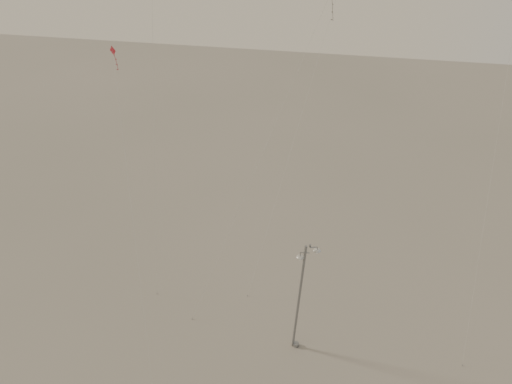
# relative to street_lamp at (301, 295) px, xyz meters

# --- Properties ---
(ground) EXTENTS (160.00, 160.00, 0.00)m
(ground) POSITION_rel_street_lamp_xyz_m (-1.08, -3.57, -5.23)
(ground) COLOR gray
(ground) RESTS_ON ground
(street_lamp) EXTENTS (1.59, 0.75, 9.81)m
(street_lamp) POSITION_rel_street_lamp_xyz_m (0.00, 0.00, 0.00)
(street_lamp) COLOR gray
(street_lamp) RESTS_ON ground
(kite_1) EXTENTS (9.08, 6.08, 24.78)m
(kite_1) POSITION_rel_street_lamp_xyz_m (-1.79, 5.34, 13.73)
(kite_1) COLOR #36322D
(kite_1) RESTS_ON ground
(kite_3) EXTENTS (4.67, 10.22, 21.86)m
(kite_3) POSITION_rel_street_lamp_xyz_m (-10.80, -1.92, 10.05)
(kite_3) COLOR maroon
(kite_3) RESTS_ON ground
(kite_4) EXTENTS (1.14, 8.25, 25.83)m
(kite_4) POSITION_rel_street_lamp_xyz_m (11.39, 6.44, 13.43)
(kite_4) COLOR #36322D
(kite_4) RESTS_ON ground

